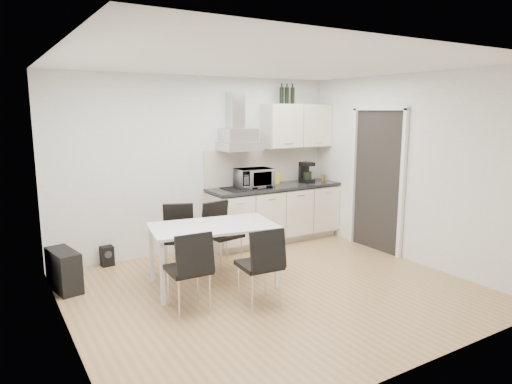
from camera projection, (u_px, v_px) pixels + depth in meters
ground at (273, 290)px, 5.41m from camera, size 4.50×4.50×0.00m
wall_back at (201, 164)px, 6.86m from camera, size 4.50×0.10×2.60m
wall_front at (418, 216)px, 3.50m from camera, size 4.50×0.10×2.60m
wall_left at (62, 202)px, 4.03m from camera, size 0.10×4.00×2.60m
wall_right at (409, 169)px, 6.33m from camera, size 0.10×4.00×2.60m
ceiling at (275, 64)px, 4.95m from camera, size 4.50×4.50×0.00m
doorway at (377, 181)px, 6.82m from camera, size 0.08×1.04×2.10m
kitchenette at (276, 190)px, 7.33m from camera, size 2.22×0.64×2.52m
dining_table at (213, 231)px, 5.46m from camera, size 1.58×1.07×0.75m
chair_far_left at (179, 239)px, 5.96m from camera, size 0.60×0.63×0.88m
chair_far_right at (224, 236)px, 6.13m from camera, size 0.51×0.56×0.88m
chair_near_left at (188, 270)px, 4.80m from camera, size 0.46×0.52×0.88m
chair_near_right at (259, 266)px, 4.94m from camera, size 0.47×0.53×0.88m
guitar_amp at (64, 270)px, 5.37m from camera, size 0.35×0.61×0.48m
floor_speaker at (107, 256)px, 6.23m from camera, size 0.17×0.16×0.27m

